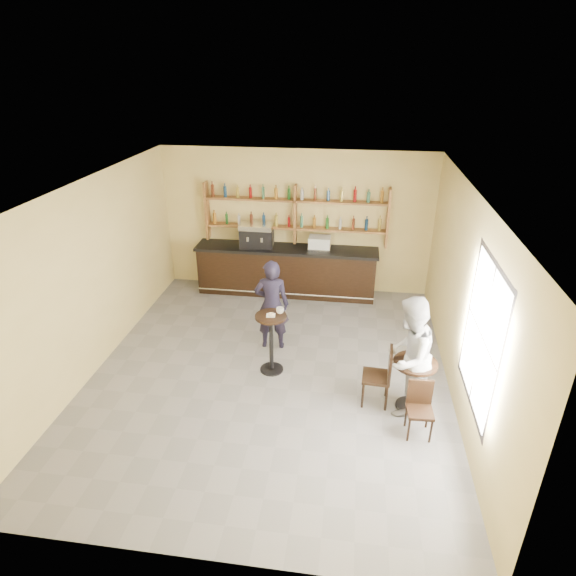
# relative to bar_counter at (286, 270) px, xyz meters

# --- Properties ---
(floor) EXTENTS (7.00, 7.00, 0.00)m
(floor) POSITION_rel_bar_counter_xyz_m (0.17, -3.15, -0.55)
(floor) COLOR slate
(floor) RESTS_ON ground
(ceiling) EXTENTS (7.00, 7.00, 0.00)m
(ceiling) POSITION_rel_bar_counter_xyz_m (0.17, -3.15, 2.65)
(ceiling) COLOR white
(ceiling) RESTS_ON wall_back
(wall_back) EXTENTS (7.00, 0.00, 7.00)m
(wall_back) POSITION_rel_bar_counter_xyz_m (0.17, 0.35, 1.05)
(wall_back) COLOR #E7D083
(wall_back) RESTS_ON floor
(wall_front) EXTENTS (7.00, 0.00, 7.00)m
(wall_front) POSITION_rel_bar_counter_xyz_m (0.17, -6.65, 1.05)
(wall_front) COLOR #E7D083
(wall_front) RESTS_ON floor
(wall_left) EXTENTS (0.00, 7.00, 7.00)m
(wall_left) POSITION_rel_bar_counter_xyz_m (-2.83, -3.15, 1.05)
(wall_left) COLOR #E7D083
(wall_left) RESTS_ON floor
(wall_right) EXTENTS (0.00, 7.00, 7.00)m
(wall_right) POSITION_rel_bar_counter_xyz_m (3.17, -3.15, 1.05)
(wall_right) COLOR #E7D083
(wall_right) RESTS_ON floor
(window_pane) EXTENTS (0.00, 2.00, 2.00)m
(window_pane) POSITION_rel_bar_counter_xyz_m (3.16, -4.35, 1.15)
(window_pane) COLOR white
(window_pane) RESTS_ON wall_right
(window_frame) EXTENTS (0.04, 1.70, 2.10)m
(window_frame) POSITION_rel_bar_counter_xyz_m (3.16, -4.35, 1.15)
(window_frame) COLOR black
(window_frame) RESTS_ON wall_right
(shelf_unit) EXTENTS (4.00, 0.26, 1.40)m
(shelf_unit) POSITION_rel_bar_counter_xyz_m (0.17, 0.22, 1.26)
(shelf_unit) COLOR brown
(shelf_unit) RESTS_ON wall_back
(liquor_bottles) EXTENTS (3.68, 0.10, 1.00)m
(liquor_bottles) POSITION_rel_bar_counter_xyz_m (0.17, 0.22, 1.43)
(liquor_bottles) COLOR #8C5919
(liquor_bottles) RESTS_ON shelf_unit
(bar_counter) EXTENTS (4.07, 0.79, 1.10)m
(bar_counter) POSITION_rel_bar_counter_xyz_m (0.00, 0.00, 0.00)
(bar_counter) COLOR black
(bar_counter) RESTS_ON floor
(espresso_machine) EXTENTS (0.76, 0.52, 0.52)m
(espresso_machine) POSITION_rel_bar_counter_xyz_m (-0.66, 0.00, 0.81)
(espresso_machine) COLOR black
(espresso_machine) RESTS_ON bar_counter
(pastry_case) EXTENTS (0.54, 0.46, 0.29)m
(pastry_case) POSITION_rel_bar_counter_xyz_m (0.73, 0.00, 0.70)
(pastry_case) COLOR silver
(pastry_case) RESTS_ON bar_counter
(pedestal_table) EXTENTS (0.54, 0.54, 1.08)m
(pedestal_table) POSITION_rel_bar_counter_xyz_m (0.18, -3.08, -0.01)
(pedestal_table) COLOR black
(pedestal_table) RESTS_ON floor
(napkin) EXTENTS (0.16, 0.16, 0.00)m
(napkin) POSITION_rel_bar_counter_xyz_m (0.18, -3.08, 0.54)
(napkin) COLOR white
(napkin) RESTS_ON pedestal_table
(donut) EXTENTS (0.14, 0.14, 0.04)m
(donut) POSITION_rel_bar_counter_xyz_m (0.19, -3.09, 0.56)
(donut) COLOR #D79D4F
(donut) RESTS_ON napkin
(cup_pedestal) EXTENTS (0.16, 0.16, 0.10)m
(cup_pedestal) POSITION_rel_bar_counter_xyz_m (0.32, -2.98, 0.58)
(cup_pedestal) COLOR white
(cup_pedestal) RESTS_ON pedestal_table
(man_main) EXTENTS (0.67, 0.47, 1.73)m
(man_main) POSITION_rel_bar_counter_xyz_m (0.06, -2.30, 0.32)
(man_main) COLOR black
(man_main) RESTS_ON floor
(cafe_table) EXTENTS (0.85, 0.85, 0.83)m
(cafe_table) POSITION_rel_bar_counter_xyz_m (2.48, -3.74, -0.13)
(cafe_table) COLOR black
(cafe_table) RESTS_ON floor
(cup_cafe) EXTENTS (0.13, 0.13, 0.10)m
(cup_cafe) POSITION_rel_bar_counter_xyz_m (2.53, -3.74, 0.34)
(cup_cafe) COLOR white
(cup_cafe) RESTS_ON cafe_table
(chair_west) EXTENTS (0.44, 0.44, 0.97)m
(chair_west) POSITION_rel_bar_counter_xyz_m (1.93, -3.69, -0.06)
(chair_west) COLOR black
(chair_west) RESTS_ON floor
(chair_south) EXTENTS (0.38, 0.38, 0.83)m
(chair_south) POSITION_rel_bar_counter_xyz_m (2.53, -4.34, -0.13)
(chair_south) COLOR black
(chair_south) RESTS_ON floor
(patron_second) EXTENTS (1.04, 1.14, 1.90)m
(patron_second) POSITION_rel_bar_counter_xyz_m (2.35, -3.79, 0.40)
(patron_second) COLOR #A5A6AA
(patron_second) RESTS_ON floor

